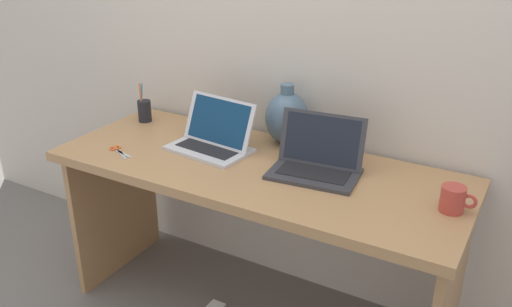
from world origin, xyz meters
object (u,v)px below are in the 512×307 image
(coffee_mug, at_px, (453,199))
(pen_cup, at_px, (144,111))
(laptop_left, at_px, (214,136))
(scissors, at_px, (118,150))
(laptop_right, at_px, (318,158))
(green_vase, at_px, (287,117))

(coffee_mug, xyz_separation_m, pen_cup, (-1.48, 0.17, 0.01))
(laptop_left, bearing_deg, scissors, -146.81)
(laptop_right, relative_size, green_vase, 1.35)
(laptop_left, relative_size, scissors, 2.52)
(laptop_left, relative_size, pen_cup, 1.92)
(pen_cup, xyz_separation_m, scissors, (0.14, -0.34, -0.05))
(laptop_left, distance_m, scissors, 0.41)
(laptop_right, xyz_separation_m, scissors, (-0.82, -0.23, -0.06))
(coffee_mug, bearing_deg, laptop_left, 177.13)
(laptop_left, xyz_separation_m, scissors, (-0.34, -0.22, -0.05))
(green_vase, relative_size, pen_cup, 1.40)
(green_vase, bearing_deg, coffee_mug, -19.01)
(green_vase, xyz_separation_m, scissors, (-0.58, -0.44, -0.11))
(coffee_mug, height_order, scissors, coffee_mug)
(scissors, bearing_deg, green_vase, 36.87)
(laptop_left, distance_m, green_vase, 0.32)
(green_vase, bearing_deg, laptop_right, -40.71)
(pen_cup, relative_size, scissors, 1.31)
(pen_cup, bearing_deg, laptop_left, -13.57)
(laptop_right, height_order, pen_cup, laptop_right)
(coffee_mug, relative_size, pen_cup, 0.64)
(scissors, bearing_deg, laptop_left, 33.19)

